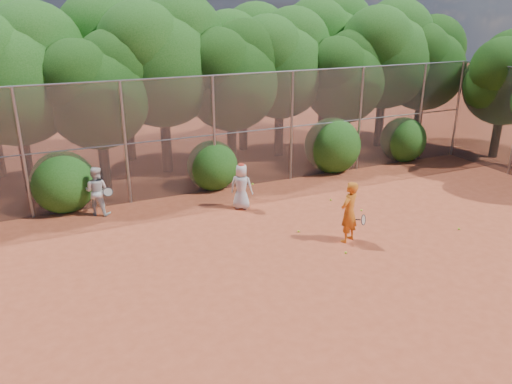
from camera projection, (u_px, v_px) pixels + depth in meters
name	position (u px, v px, depth m)	size (l,w,h in m)	color
ground	(330.00, 256.00, 13.01)	(80.00, 80.00, 0.00)	#A84225
fence_back	(238.00, 131.00, 17.38)	(20.05, 0.09, 4.03)	gray
tree_1	(13.00, 71.00, 16.19)	(4.64, 4.03, 6.35)	black
tree_2	(98.00, 87.00, 16.75)	(3.99, 3.47, 5.47)	black
tree_3	(162.00, 57.00, 18.29)	(4.89, 4.26, 6.70)	black
tree_4	(232.00, 73.00, 18.95)	(4.19, 3.64, 5.73)	black
tree_5	(281.00, 60.00, 20.50)	(4.51, 3.92, 6.17)	black
tree_6	(345.00, 74.00, 20.80)	(3.86, 3.36, 5.29)	black
tree_7	(386.00, 51.00, 22.00)	(4.77, 4.14, 6.53)	black
tree_8	(425.00, 61.00, 22.66)	(4.25, 3.70, 5.82)	black
tree_10	(123.00, 47.00, 19.71)	(5.15, 4.48, 7.06)	black
tree_11	(243.00, 55.00, 21.44)	(4.64, 4.03, 6.35)	black
tree_12	(326.00, 43.00, 23.57)	(5.02, 4.37, 6.88)	black
tree_13	(507.00, 75.00, 20.50)	(3.86, 3.36, 5.29)	black
bush_0	(63.00, 179.00, 15.74)	(2.00, 2.00, 2.00)	#1A4C13
bush_1	(212.00, 163.00, 17.70)	(1.80, 1.80, 1.80)	#1A4C13
bush_2	(333.00, 143.00, 19.55)	(2.20, 2.20, 2.20)	#1A4C13
bush_3	(403.00, 138.00, 20.94)	(1.90, 1.90, 1.90)	#1A4C13
player_yellow	(349.00, 212.00, 13.59)	(0.87, 0.64, 1.73)	orange
player_teen	(241.00, 186.00, 15.87)	(0.86, 0.82, 1.51)	silver
player_white	(97.00, 191.00, 15.40)	(0.95, 0.90, 1.55)	silver
ball_0	(361.00, 210.00, 15.87)	(0.07, 0.07, 0.07)	#B3DB27
ball_1	(331.00, 200.00, 16.73)	(0.07, 0.07, 0.07)	#B3DB27
ball_2	(346.00, 253.00, 13.14)	(0.07, 0.07, 0.07)	#B3DB27
ball_3	(459.00, 229.00, 14.54)	(0.07, 0.07, 0.07)	#B3DB27
ball_4	(299.00, 231.00, 14.39)	(0.07, 0.07, 0.07)	#B3DB27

